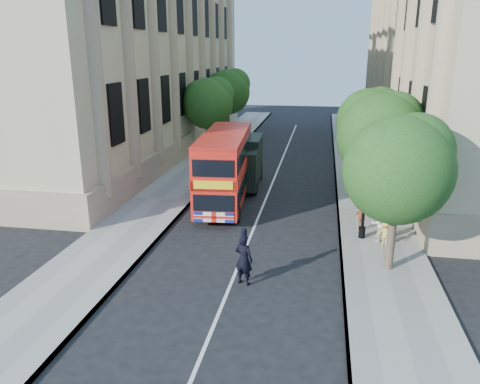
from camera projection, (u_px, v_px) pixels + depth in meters
The scene contains 17 objects.
ground at pixel (226, 296), 16.29m from camera, with size 120.00×120.00×0.00m, color black.
pavement_right at pixel (371, 211), 24.74m from camera, with size 3.50×80.00×0.12m, color gray.
pavement_left at pixel (163, 200), 26.66m from camera, with size 3.50×80.00×0.12m, color gray.
building_right at pixel (477, 39), 34.00m from camera, with size 12.00×38.00×18.00m, color tan.
building_left at pixel (121, 41), 38.62m from camera, with size 12.00×38.00×18.00m, color tan.
tree_right_near at pixel (400, 164), 16.94m from camera, with size 4.00×4.00×6.08m.
tree_right_mid at pixel (382, 132), 22.54m from camera, with size 4.20×4.20×6.37m.
tree_right_far at pixel (370, 118), 28.24m from camera, with size 4.00×4.00×6.15m.
tree_left_far at pixel (208, 101), 36.77m from camera, with size 4.00×4.00×6.30m.
tree_left_back at pixel (228, 89), 44.24m from camera, with size 4.20×4.20×6.65m.
lamp_post at pixel (366, 187), 20.38m from camera, with size 0.32×0.32×5.16m.
double_decker_bus at pixel (225, 166), 25.62m from camera, with size 2.86×8.53×3.87m.
box_van at pixel (243, 163), 29.16m from camera, with size 2.39×5.35×3.01m.
police_constable at pixel (244, 260), 16.88m from camera, with size 0.70×0.46×1.92m, color black.
woman_pedestrian at pixel (379, 223), 20.53m from camera, with size 0.80×0.62×1.64m, color silver.
child_a at pixel (362, 218), 21.83m from camera, with size 0.71×0.30×1.21m, color #C65323.
child_b at pixel (385, 233), 20.07m from camera, with size 0.72×0.42×1.12m, color #ECC650.
Camera 1 is at (3.03, -14.24, 8.17)m, focal length 35.00 mm.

